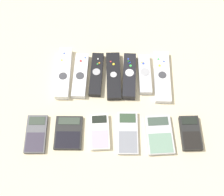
% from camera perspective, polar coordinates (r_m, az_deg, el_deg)
% --- Properties ---
extents(ground_plane, '(3.00, 3.00, 0.00)m').
position_cam_1_polar(ground_plane, '(1.07, -0.01, -1.81)').
color(ground_plane, beige).
extents(remote_0, '(0.05, 0.20, 0.03)m').
position_cam_1_polar(remote_0, '(1.14, -9.02, 4.55)').
color(remote_0, white).
rests_on(remote_0, ground_plane).
extents(remote_1, '(0.05, 0.18, 0.02)m').
position_cam_1_polar(remote_1, '(1.13, -6.03, 4.12)').
color(remote_1, silver).
rests_on(remote_1, ground_plane).
extents(remote_2, '(0.05, 0.18, 0.02)m').
position_cam_1_polar(remote_2, '(1.13, -3.09, 4.35)').
color(remote_2, black).
rests_on(remote_2, ground_plane).
extents(remote_3, '(0.06, 0.19, 0.02)m').
position_cam_1_polar(remote_3, '(1.12, -0.11, 4.10)').
color(remote_3, black).
rests_on(remote_3, ground_plane).
extents(remote_4, '(0.05, 0.18, 0.03)m').
position_cam_1_polar(remote_4, '(1.12, 2.95, 4.05)').
color(remote_4, black).
rests_on(remote_4, ground_plane).
extents(remote_5, '(0.05, 0.16, 0.02)m').
position_cam_1_polar(remote_5, '(1.13, 5.77, 4.33)').
color(remote_5, '#B7B7BC').
rests_on(remote_5, ground_plane).
extents(remote_6, '(0.06, 0.21, 0.02)m').
position_cam_1_polar(remote_6, '(1.13, 8.90, 3.89)').
color(remote_6, silver).
rests_on(remote_6, ground_plane).
extents(calculator_0, '(0.07, 0.13, 0.01)m').
position_cam_1_polar(calculator_0, '(1.06, -13.95, -6.39)').
color(calculator_0, '#4C4C51').
rests_on(calculator_0, ground_plane).
extents(calculator_1, '(0.09, 0.12, 0.01)m').
position_cam_1_polar(calculator_1, '(1.04, -8.21, -6.29)').
color(calculator_1, black).
rests_on(calculator_1, ground_plane).
extents(calculator_2, '(0.07, 0.12, 0.02)m').
position_cam_1_polar(calculator_2, '(1.03, -2.50, -6.20)').
color(calculator_2, silver).
rests_on(calculator_2, ground_plane).
extents(calculator_3, '(0.07, 0.15, 0.01)m').
position_cam_1_polar(calculator_3, '(1.03, 2.64, -6.36)').
color(calculator_3, '#B2B2B7').
rests_on(calculator_3, ground_plane).
extents(calculator_4, '(0.09, 0.14, 0.02)m').
position_cam_1_polar(calculator_4, '(1.04, 8.41, -6.67)').
color(calculator_4, '#B2B2B7').
rests_on(calculator_4, ground_plane).
extents(calculator_5, '(0.07, 0.12, 0.02)m').
position_cam_1_polar(calculator_5, '(1.06, 13.91, -6.23)').
color(calculator_5, black).
rests_on(calculator_5, ground_plane).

